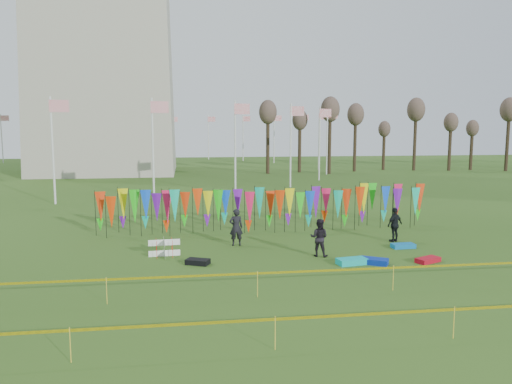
{
  "coord_description": "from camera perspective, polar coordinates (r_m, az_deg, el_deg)",
  "views": [
    {
      "loc": [
        -4.28,
        -18.87,
        5.67
      ],
      "look_at": [
        -0.73,
        6.0,
        2.45
      ],
      "focal_mm": 35.0,
      "sensor_mm": 36.0,
      "label": 1
    }
  ],
  "objects": [
    {
      "name": "kite_bag_turquoise",
      "position": [
        21.49,
        10.9,
        -7.79
      ],
      "size": [
        1.33,
        0.81,
        0.25
      ],
      "primitive_type": "cube",
      "rotation": [
        0.0,
        0.0,
        0.16
      ],
      "color": "#0CBDB8",
      "rests_on": "ground"
    },
    {
      "name": "person_right",
      "position": [
        25.99,
        15.57,
        -3.61
      ],
      "size": [
        1.17,
        0.99,
        1.74
      ],
      "primitive_type": "imported",
      "rotation": [
        0.0,
        0.0,
        3.63
      ],
      "color": "black",
      "rests_on": "ground"
    },
    {
      "name": "ground",
      "position": [
        20.16,
        4.53,
        -9.05
      ],
      "size": [
        160.0,
        160.0,
        0.0
      ],
      "primitive_type": "plane",
      "color": "#2A4A14",
      "rests_on": "ground"
    },
    {
      "name": "flagpole_ring",
      "position": [
        67.6,
        -16.47,
        5.59
      ],
      "size": [
        57.4,
        56.16,
        8.0
      ],
      "color": "silver",
      "rests_on": "ground"
    },
    {
      "name": "caution_tape_near",
      "position": [
        17.31,
        5.85,
        -9.14
      ],
      "size": [
        26.0,
        0.02,
        0.9
      ],
      "color": "yellow",
      "rests_on": "ground"
    },
    {
      "name": "box_kite",
      "position": [
        22.64,
        -10.43,
        -6.3
      ],
      "size": [
        0.71,
        0.71,
        0.78
      ],
      "rotation": [
        0.0,
        0.0,
        0.08
      ],
      "color": "red",
      "rests_on": "ground"
    },
    {
      "name": "kite_bag_black",
      "position": [
        21.24,
        -6.68,
        -7.92
      ],
      "size": [
        1.1,
        0.9,
        0.22
      ],
      "primitive_type": "cube",
      "rotation": [
        0.0,
        0.0,
        -0.42
      ],
      "color": "black",
      "rests_on": "ground"
    },
    {
      "name": "banner_row",
      "position": [
        27.63,
        1.47,
        -1.33
      ],
      "size": [
        18.64,
        0.64,
        2.41
      ],
      "color": "black",
      "rests_on": "ground"
    },
    {
      "name": "tree_line",
      "position": [
        72.59,
        22.05,
        7.16
      ],
      "size": [
        53.92,
        1.92,
        7.84
      ],
      "color": "#392C1C",
      "rests_on": "ground"
    },
    {
      "name": "caution_tape_far",
      "position": [
        13.6,
        10.12,
        -13.88
      ],
      "size": [
        26.0,
        0.02,
        0.9
      ],
      "color": "yellow",
      "rests_on": "ground"
    },
    {
      "name": "person_left",
      "position": [
        24.23,
        -2.29,
        -4.04
      ],
      "size": [
        0.68,
        0.51,
        1.81
      ],
      "primitive_type": "imported",
      "rotation": [
        0.0,
        0.0,
        3.19
      ],
      "color": "black",
      "rests_on": "ground"
    },
    {
      "name": "kite_bag_blue",
      "position": [
        21.72,
        13.33,
        -7.7
      ],
      "size": [
        1.28,
        1.1,
        0.24
      ],
      "primitive_type": "cube",
      "rotation": [
        0.0,
        0.0,
        -0.54
      ],
      "color": "#0A2AA6",
      "rests_on": "ground"
    },
    {
      "name": "person_mid",
      "position": [
        22.4,
        7.22,
        -5.19
      ],
      "size": [
        0.96,
        0.82,
        1.69
      ],
      "primitive_type": "imported",
      "rotation": [
        0.0,
        0.0,
        2.67
      ],
      "color": "black",
      "rests_on": "ground"
    },
    {
      "name": "kite_bag_teal",
      "position": [
        24.9,
        16.46,
        -5.91
      ],
      "size": [
        1.12,
        0.58,
        0.21
      ],
      "primitive_type": "cube",
      "rotation": [
        0.0,
        0.0,
        0.06
      ],
      "color": "#0D71BB",
      "rests_on": "ground"
    },
    {
      "name": "kite_bag_red",
      "position": [
        22.63,
        19.05,
        -7.35
      ],
      "size": [
        1.23,
        0.94,
        0.2
      ],
      "primitive_type": "cube",
      "rotation": [
        0.0,
        0.0,
        0.44
      ],
      "color": "red",
      "rests_on": "ground"
    }
  ]
}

